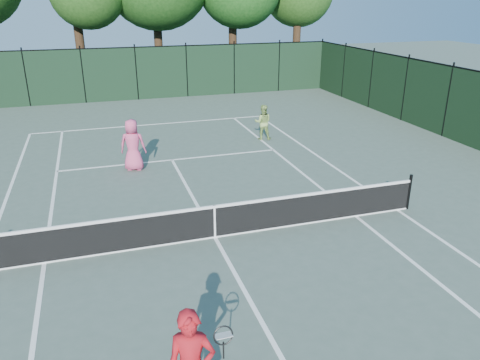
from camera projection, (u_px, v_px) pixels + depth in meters
name	position (u px, v px, depth m)	size (l,w,h in m)	color
ground	(215.00, 237.00, 12.05)	(90.00, 90.00, 0.00)	#4A5A4F
sideline_doubles_right	(397.00, 210.00, 13.59)	(0.10, 23.77, 0.01)	white
sideline_singles_left	(44.00, 263.00, 10.89)	(0.10, 23.77, 0.01)	white
sideline_singles_right	(356.00, 216.00, 13.21)	(0.10, 23.77, 0.01)	white
baseline_far	(152.00, 124.00, 22.58)	(10.97, 0.10, 0.01)	white
service_line_far	(172.00, 160.00, 17.72)	(8.23, 0.10, 0.01)	white
center_service_line	(215.00, 237.00, 12.05)	(0.10, 12.80, 0.01)	white
tennis_net	(215.00, 221.00, 11.88)	(11.69, 0.09, 1.06)	black
fence_far	(137.00, 74.00, 27.45)	(24.00, 0.05, 3.00)	black
player_pink	(133.00, 145.00, 16.42)	(1.02, 0.81, 1.84)	#D64B79
player_green	(263.00, 122.00, 20.02)	(0.88, 0.78, 1.51)	#93B45A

